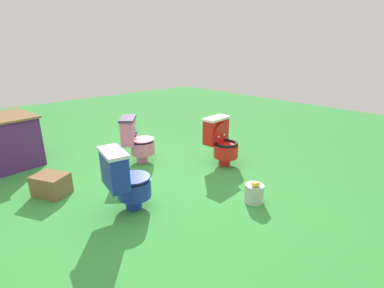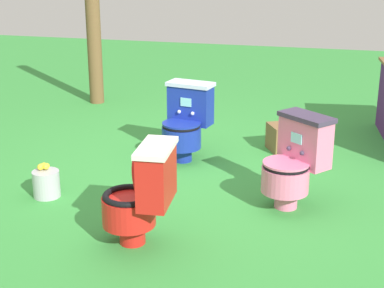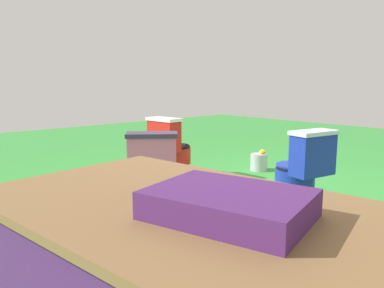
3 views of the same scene
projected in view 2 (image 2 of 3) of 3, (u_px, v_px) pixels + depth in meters
name	position (u px, v px, depth m)	size (l,w,h in m)	color
ground	(204.00, 174.00, 5.45)	(14.00, 14.00, 0.00)	green
toilet_blue	(186.00, 121.00, 5.73)	(0.56, 0.49, 0.73)	#192D9E
toilet_pink	(294.00, 161.00, 4.71)	(0.64, 0.62, 0.73)	pink
toilet_red	(142.00, 194.00, 4.09)	(0.45, 0.52, 0.73)	red
wooden_post	(93.00, 24.00, 7.53)	(0.18, 0.18, 2.00)	brown
small_crate	(289.00, 137.00, 6.05)	(0.39, 0.29, 0.26)	brown
lemon_bucket	(46.00, 183.00, 4.95)	(0.22, 0.22, 0.28)	#B7B7BF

